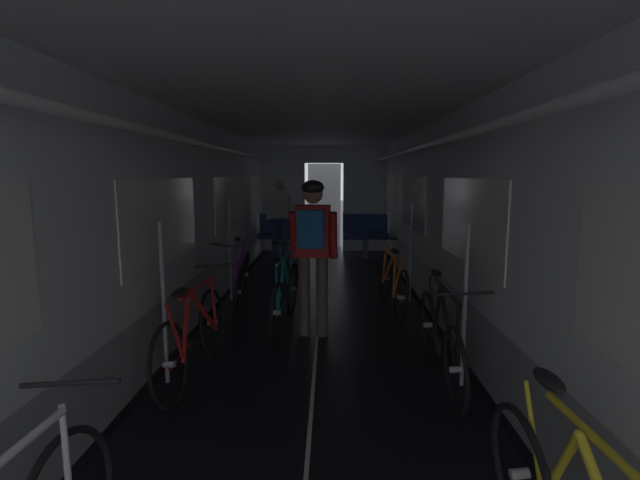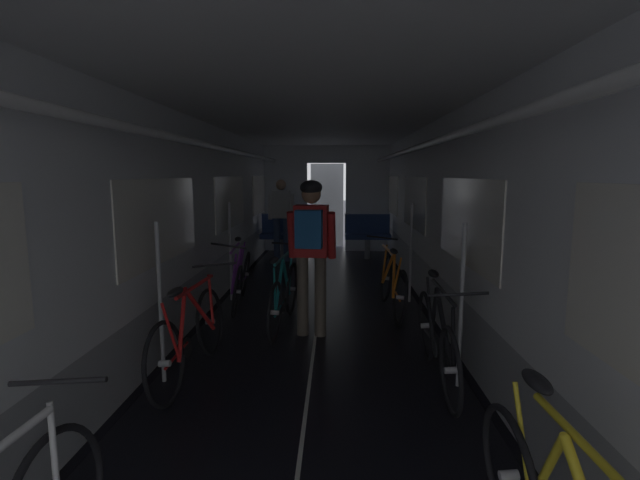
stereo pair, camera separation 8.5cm
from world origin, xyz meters
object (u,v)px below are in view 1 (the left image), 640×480
bench_seat_far_right (365,232)px  bicycle_purple (241,279)px  bicycle_red (194,336)px  bicycle_teal_in_aisle (285,296)px  bench_seat_far_left (281,232)px  bicycle_black (440,339)px  person_standing_near_bench (279,214)px  bicycle_orange (393,283)px  person_cyclist_aisle (313,241)px

bench_seat_far_right → bicycle_purple: bearing=-118.4°
bicycle_red → bicycle_purple: bicycle_purple is taller
bicycle_purple → bicycle_teal_in_aisle: 1.13m
bench_seat_far_left → bench_seat_far_right: size_ratio=1.00×
bench_seat_far_left → bicycle_black: bench_seat_far_left is taller
bench_seat_far_left → bicycle_purple: size_ratio=0.58×
bicycle_black → bicycle_teal_in_aisle: 2.02m
bicycle_teal_in_aisle → person_standing_near_bench: 4.23m
bicycle_orange → bicycle_teal_in_aisle: (-1.35, -0.66, 0.00)m
bench_seat_far_right → bicycle_teal_in_aisle: (-1.28, -4.53, -0.18)m
bicycle_purple → person_standing_near_bench: person_standing_near_bench is taller
bench_seat_far_left → bicycle_teal_in_aisle: 4.56m
bench_seat_far_right → person_standing_near_bench: person_standing_near_bench is taller
bench_seat_far_left → bicycle_red: 5.87m
bicycle_red → bicycle_orange: bearing=44.6°
bicycle_orange → person_standing_near_bench: size_ratio=1.01×
bench_seat_far_left → bicycle_red: size_ratio=0.58×
bicycle_red → bicycle_black: (2.16, -0.03, 0.00)m
bench_seat_far_right → bicycle_teal_in_aisle: size_ratio=0.58×
bench_seat_far_right → bicycle_red: 6.19m
bicycle_purple → bicycle_teal_in_aisle: size_ratio=1.00×
bench_seat_far_right → bicycle_black: bearing=-88.1°
bicycle_black → bench_seat_far_right: bearing=91.9°
bench_seat_far_right → person_standing_near_bench: bearing=-168.2°
bench_seat_far_right → bicycle_orange: bearing=-89.0°
bicycle_red → bicycle_teal_in_aisle: (0.68, 1.34, 0.00)m
person_cyclist_aisle → bicycle_teal_in_aisle: bearing=141.7°
bicycle_red → person_standing_near_bench: size_ratio=1.00×
bicycle_red → bench_seat_far_left: bearing=88.5°
bicycle_orange → bicycle_purple: 2.05m
bicycle_orange → person_cyclist_aisle: bearing=-137.5°
bicycle_teal_in_aisle → bench_seat_far_right: bearing=74.2°
bench_seat_far_right → bicycle_purple: size_ratio=0.58×
bicycle_orange → person_cyclist_aisle: size_ratio=0.98×
bicycle_black → person_standing_near_bench: (-2.00, 5.52, 0.59)m
bicycle_orange → bicycle_black: 2.03m
bench_seat_far_left → bicycle_orange: (1.86, -3.87, -0.19)m
bicycle_purple → person_standing_near_bench: (0.17, 3.26, 0.60)m
bicycle_black → bicycle_teal_in_aisle: bearing=137.2°
bicycle_orange → bicycle_black: bearing=-86.2°
bicycle_red → person_cyclist_aisle: person_cyclist_aisle is taller
bicycle_orange → person_cyclist_aisle: 1.53m
bench_seat_far_left → person_cyclist_aisle: size_ratio=0.57×
bicycle_purple → person_standing_near_bench: size_ratio=1.01×
bench_seat_far_left → bicycle_purple: bicycle_purple is taller
bicycle_black → bench_seat_far_left: bearing=108.7°
bicycle_orange → bicycle_purple: (-2.03, 0.23, -0.00)m
bench_seat_far_right → bicycle_teal_in_aisle: 4.71m
bicycle_black → bicycle_purple: size_ratio=1.00×
bicycle_orange → bicycle_red: (-2.02, -2.00, 0.00)m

